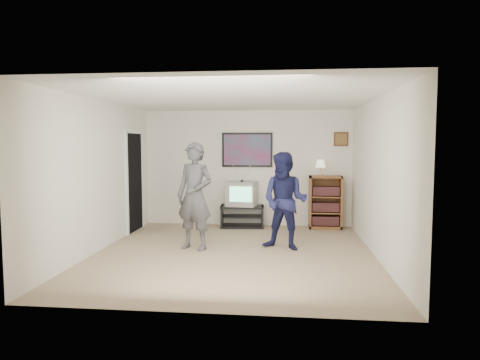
% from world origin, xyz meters
% --- Properties ---
extents(room_shell, '(4.51, 5.00, 2.51)m').
position_xyz_m(room_shell, '(0.00, 0.35, 1.25)').
color(room_shell, '#7E7250').
rests_on(room_shell, ground).
extents(media_stand, '(0.96, 0.58, 0.46)m').
position_xyz_m(media_stand, '(-0.08, 2.23, 0.23)').
color(media_stand, black).
rests_on(media_stand, room_shell).
extents(crt_television, '(0.67, 0.59, 0.51)m').
position_xyz_m(crt_television, '(-0.09, 2.23, 0.72)').
color(crt_television, '#9E9D98').
rests_on(crt_television, media_stand).
extents(bookshelf, '(0.67, 0.39, 1.11)m').
position_xyz_m(bookshelf, '(1.67, 2.28, 0.55)').
color(bookshelf, brown).
rests_on(bookshelf, room_shell).
extents(table_lamp, '(0.21, 0.21, 0.34)m').
position_xyz_m(table_lamp, '(1.57, 2.30, 1.28)').
color(table_lamp, beige).
rests_on(table_lamp, bookshelf).
extents(person_tall, '(0.77, 0.63, 1.80)m').
position_xyz_m(person_tall, '(-0.69, 0.22, 0.90)').
color(person_tall, '#3F3F43').
rests_on(person_tall, room_shell).
extents(person_short, '(0.96, 0.85, 1.64)m').
position_xyz_m(person_short, '(0.82, 0.36, 0.82)').
color(person_short, '#171A40').
rests_on(person_short, room_shell).
extents(controller_left, '(0.08, 0.13, 0.04)m').
position_xyz_m(controller_left, '(-0.69, 0.47, 1.25)').
color(controller_left, white).
rests_on(controller_left, person_tall).
extents(controller_right, '(0.07, 0.12, 0.03)m').
position_xyz_m(controller_right, '(0.83, 0.57, 1.13)').
color(controller_right, white).
rests_on(controller_right, person_short).
extents(poster, '(1.10, 0.03, 0.75)m').
position_xyz_m(poster, '(0.00, 2.48, 1.65)').
color(poster, black).
rests_on(poster, room_shell).
extents(air_vent, '(0.28, 0.02, 0.14)m').
position_xyz_m(air_vent, '(-0.55, 2.48, 1.95)').
color(air_vent, white).
rests_on(air_vent, room_shell).
extents(small_picture, '(0.30, 0.03, 0.30)m').
position_xyz_m(small_picture, '(2.00, 2.48, 1.88)').
color(small_picture, '#4A2717').
rests_on(small_picture, room_shell).
extents(doorway, '(0.03, 0.85, 2.00)m').
position_xyz_m(doorway, '(-2.23, 1.60, 1.00)').
color(doorway, black).
rests_on(doorway, room_shell).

